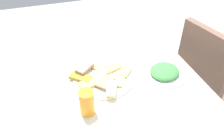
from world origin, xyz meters
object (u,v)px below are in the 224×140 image
Objects in this scene: dining_table at (117,84)px; salad_plate_rice at (164,72)px; salad_plate_greens at (113,136)px; paper_napkin at (151,50)px; soda_can at (87,103)px; dining_chair at (208,76)px; pide_platter at (103,77)px; spoon at (154,49)px; fork at (149,50)px.

dining_table is 0.27m from salad_plate_rice.
salad_plate_greens is 0.68m from paper_napkin.
salad_plate_rice is 0.47m from soda_can.
salad_plate_rice reaches higher than paper_napkin.
salad_plate_greens is at bearing -61.86° from dining_chair.
pide_platter is 2.84× the size of soda_can.
fork is at bearing -73.25° from spoon.
dining_chair is at bearing 82.17° from paper_napkin.
salad_plate_rice is at bearing 67.00° from dining_table.
dining_table is 4.75× the size of salad_plate_rice.
dining_chair reaches higher than fork.
salad_plate_rice is (0.10, 0.23, 0.11)m from dining_table.
pide_platter reaches higher than dining_table.
fork is (-0.53, 0.41, -0.01)m from salad_plate_greens.
spoon is at bearing 125.90° from soda_can.
dining_chair is 3.80× the size of salad_plate_rice.
pide_platter is at bearing -49.49° from spoon.
dining_table is 6.04× the size of spoon.
pide_platter reaches higher than salad_plate_rice.
fork is at bearing -90.00° from paper_napkin.
fork is at bearing 142.53° from salad_plate_greens.
paper_napkin is at bearing -97.83° from dining_chair.
dining_table is 0.43m from salad_plate_greens.
fork is at bearing 175.12° from salad_plate_rice.
salad_plate_rice reaches higher than dining_table.
dining_chair is (-0.08, 0.72, -0.18)m from dining_table.
paper_napkin is (-0.53, 0.42, -0.02)m from salad_plate_greens.
dining_table is at bearing 107.87° from pide_platter.
dining_chair is at bearing 95.98° from dining_table.
paper_napkin is 0.02m from fork.
paper_napkin is at bearing 116.91° from dining_table.
salad_plate_greens is 0.67m from fork.
salad_plate_greens is at bearing -23.10° from spoon.
salad_plate_greens is (0.36, -0.07, 0.00)m from pide_platter.
pide_platter is at bearing -65.19° from paper_napkin.
dining_chair is 2.59× the size of pide_platter.
dining_chair reaches higher than dining_table.
paper_napkin is at bearing -73.25° from spoon.
salad_plate_rice is at bearing 12.44° from fork.
dining_chair is at bearing 118.14° from salad_plate_greens.
dining_chair is 4.84× the size of spoon.
salad_plate_greens is at bearing -52.74° from salad_plate_rice.
dining_chair is 7.35× the size of soda_can.
paper_napkin is (-0.06, -0.45, 0.28)m from dining_chair.
dining_table is 6.13× the size of fork.
fork is (-0.24, 0.02, -0.01)m from salad_plate_rice.
dining_table is 0.14m from pide_platter.
spoon is (0.00, 0.02, 0.00)m from paper_napkin.
soda_can is 0.67× the size of fork.
pide_platter is at bearing -102.41° from salad_plate_rice.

